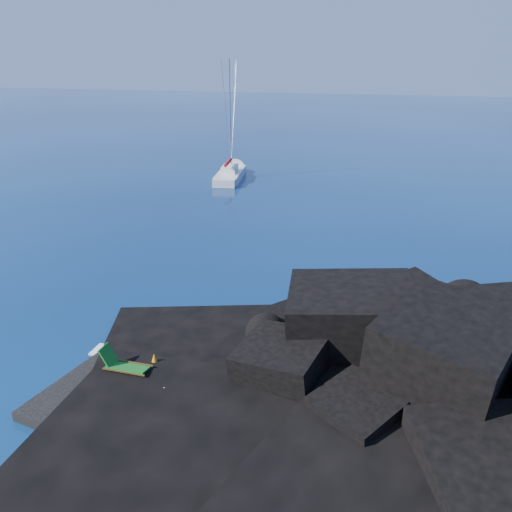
{
  "coord_description": "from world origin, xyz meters",
  "views": [
    {
      "loc": [
        12.33,
        -12.25,
        11.3
      ],
      "look_at": [
        4.26,
        10.5,
        2.0
      ],
      "focal_mm": 35.0,
      "sensor_mm": 36.0,
      "label": 1
    }
  ],
  "objects_px": {
    "deck_chair": "(127,362)",
    "marker_cone": "(155,361)",
    "sunbather": "(152,392)",
    "sailboat": "(231,179)"
  },
  "relations": [
    {
      "from": "sailboat",
      "to": "sunbather",
      "type": "distance_m",
      "value": 37.38
    },
    {
      "from": "sailboat",
      "to": "marker_cone",
      "type": "relative_size",
      "value": 19.81
    },
    {
      "from": "sunbather",
      "to": "marker_cone",
      "type": "distance_m",
      "value": 1.78
    },
    {
      "from": "deck_chair",
      "to": "marker_cone",
      "type": "relative_size",
      "value": 2.97
    },
    {
      "from": "sunbather",
      "to": "marker_cone",
      "type": "relative_size",
      "value": 2.94
    },
    {
      "from": "sailboat",
      "to": "sunbather",
      "type": "height_order",
      "value": "sailboat"
    },
    {
      "from": "sailboat",
      "to": "marker_cone",
      "type": "bearing_deg",
      "value": -85.78
    },
    {
      "from": "deck_chair",
      "to": "sunbather",
      "type": "bearing_deg",
      "value": -31.87
    },
    {
      "from": "sailboat",
      "to": "sunbather",
      "type": "bearing_deg",
      "value": -85.35
    },
    {
      "from": "deck_chair",
      "to": "marker_cone",
      "type": "distance_m",
      "value": 1.09
    }
  ]
}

